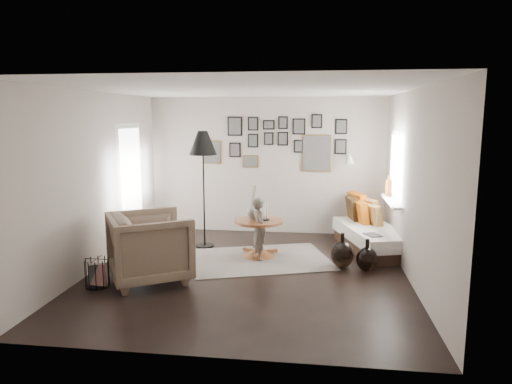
# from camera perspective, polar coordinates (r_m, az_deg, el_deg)

# --- Properties ---
(ground) EXTENTS (4.80, 4.80, 0.00)m
(ground) POSITION_cam_1_polar(r_m,az_deg,el_deg) (6.72, -0.98, -9.98)
(ground) COLOR black
(ground) RESTS_ON ground
(wall_back) EXTENTS (4.50, 0.00, 4.50)m
(wall_back) POSITION_cam_1_polar(r_m,az_deg,el_deg) (8.77, 1.27, 3.30)
(wall_back) COLOR #AEA198
(wall_back) RESTS_ON ground
(wall_front) EXTENTS (4.50, 0.00, 4.50)m
(wall_front) POSITION_cam_1_polar(r_m,az_deg,el_deg) (4.09, -5.92, -3.78)
(wall_front) COLOR #AEA198
(wall_front) RESTS_ON ground
(wall_left) EXTENTS (0.00, 4.80, 4.80)m
(wall_left) POSITION_cam_1_polar(r_m,az_deg,el_deg) (7.09, -19.31, 1.33)
(wall_left) COLOR #AEA198
(wall_left) RESTS_ON ground
(wall_right) EXTENTS (0.00, 4.80, 4.80)m
(wall_right) POSITION_cam_1_polar(r_m,az_deg,el_deg) (6.48, 19.08, 0.63)
(wall_right) COLOR #AEA198
(wall_right) RESTS_ON ground
(ceiling) EXTENTS (4.80, 4.80, 0.00)m
(ceiling) POSITION_cam_1_polar(r_m,az_deg,el_deg) (6.35, -1.05, 12.73)
(ceiling) COLOR white
(ceiling) RESTS_ON wall_back
(door_left) EXTENTS (0.00, 2.14, 2.14)m
(door_left) POSITION_cam_1_polar(r_m,az_deg,el_deg) (8.20, -15.39, 0.78)
(door_left) COLOR white
(door_left) RESTS_ON wall_left
(window_right) EXTENTS (0.15, 1.32, 1.30)m
(window_right) POSITION_cam_1_polar(r_m,az_deg,el_deg) (7.83, 16.44, -0.54)
(window_right) COLOR white
(window_right) RESTS_ON wall_right
(gallery_wall) EXTENTS (2.74, 0.03, 1.08)m
(gallery_wall) POSITION_cam_1_polar(r_m,az_deg,el_deg) (8.69, 3.16, 6.16)
(gallery_wall) COLOR brown
(gallery_wall) RESTS_ON wall_back
(wall_sconce) EXTENTS (0.18, 0.36, 0.16)m
(wall_sconce) POSITION_cam_1_polar(r_m,az_deg,el_deg) (8.47, 11.59, 4.00)
(wall_sconce) COLOR white
(wall_sconce) RESTS_ON wall_back
(rug) EXTENTS (2.49, 2.08, 0.01)m
(rug) POSITION_cam_1_polar(r_m,az_deg,el_deg) (7.27, 0.50, -8.42)
(rug) COLOR beige
(rug) RESTS_ON ground
(pedestal_table) EXTENTS (0.77, 0.77, 0.61)m
(pedestal_table) POSITION_cam_1_polar(r_m,az_deg,el_deg) (7.36, 0.32, -5.97)
(pedestal_table) COLOR brown
(pedestal_table) RESTS_ON ground
(vase) EXTENTS (0.22, 0.22, 0.55)m
(vase) POSITION_cam_1_polar(r_m,az_deg,el_deg) (7.27, -0.28, -2.14)
(vase) COLOR black
(vase) RESTS_ON pedestal_table
(candles) EXTENTS (0.13, 0.13, 0.29)m
(candles) POSITION_cam_1_polar(r_m,az_deg,el_deg) (7.24, 1.19, -2.44)
(candles) COLOR black
(candles) RESTS_ON pedestal_table
(daybed) EXTENTS (1.24, 1.93, 0.88)m
(daybed) POSITION_cam_1_polar(r_m,az_deg,el_deg) (8.01, 14.18, -5.02)
(daybed) COLOR black
(daybed) RESTS_ON ground
(magazine_on_daybed) EXTENTS (0.30, 0.33, 0.01)m
(magazine_on_daybed) POSITION_cam_1_polar(r_m,az_deg,el_deg) (7.36, 14.39, -5.21)
(magazine_on_daybed) COLOR black
(magazine_on_daybed) RESTS_ON daybed
(armchair) EXTENTS (1.42, 1.41, 0.95)m
(armchair) POSITION_cam_1_polar(r_m,az_deg,el_deg) (6.42, -13.10, -6.72)
(armchair) COLOR brown
(armchair) RESTS_ON ground
(armchair_cushion) EXTENTS (0.59, 0.60, 0.19)m
(armchair_cushion) POSITION_cam_1_polar(r_m,az_deg,el_deg) (6.46, -12.70, -6.56)
(armchair_cushion) COLOR silver
(armchair_cushion) RESTS_ON armchair
(floor_lamp) EXTENTS (0.47, 0.47, 2.00)m
(floor_lamp) POSITION_cam_1_polar(r_m,az_deg,el_deg) (7.72, -6.64, 5.56)
(floor_lamp) COLOR black
(floor_lamp) RESTS_ON ground
(magazine_basket) EXTENTS (0.31, 0.31, 0.38)m
(magazine_basket) POSITION_cam_1_polar(r_m,az_deg,el_deg) (6.48, -19.23, -9.53)
(magazine_basket) COLOR black
(magazine_basket) RESTS_ON ground
(demijohn_large) EXTENTS (0.35, 0.35, 0.53)m
(demijohn_large) POSITION_cam_1_polar(r_m,az_deg,el_deg) (6.98, 10.71, -7.64)
(demijohn_large) COLOR black
(demijohn_large) RESTS_ON ground
(demijohn_small) EXTENTS (0.31, 0.31, 0.48)m
(demijohn_small) POSITION_cam_1_polar(r_m,az_deg,el_deg) (6.91, 13.68, -8.14)
(demijohn_small) COLOR black
(demijohn_small) RESTS_ON ground
(child) EXTENTS (0.38, 0.43, 1.00)m
(child) POSITION_cam_1_polar(r_m,az_deg,el_deg) (7.15, 0.41, -4.64)
(child) COLOR #564D44
(child) RESTS_ON ground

